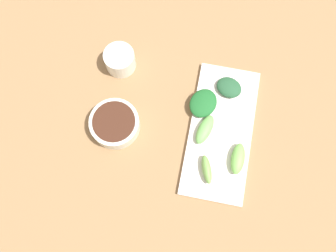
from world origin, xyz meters
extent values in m
cube|color=olive|center=(0.00, 0.00, 0.01)|extent=(2.10, 2.10, 0.02)
cylinder|color=silver|center=(-0.15, -0.03, 0.04)|extent=(0.12, 0.12, 0.04)
cylinder|color=#3E2014|center=(-0.15, -0.03, 0.05)|extent=(0.10, 0.10, 0.03)
cube|color=silver|center=(0.10, 0.00, 0.03)|extent=(0.15, 0.33, 0.01)
ellipsoid|color=#76BB54|center=(0.14, -0.06, 0.05)|extent=(0.03, 0.07, 0.03)
ellipsoid|color=#69AC54|center=(0.06, -0.01, 0.04)|extent=(0.05, 0.08, 0.02)
ellipsoid|color=#1C5D28|center=(0.04, 0.06, 0.04)|extent=(0.08, 0.09, 0.02)
ellipsoid|color=#245232|center=(0.10, 0.11, 0.04)|extent=(0.08, 0.07, 0.02)
ellipsoid|color=#72A64D|center=(0.08, -0.10, 0.05)|extent=(0.04, 0.07, 0.03)
cylinder|color=white|center=(-0.18, 0.13, 0.05)|extent=(0.07, 0.07, 0.05)
camera|label=1|loc=(0.02, -0.25, 0.85)|focal=38.57mm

